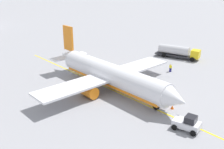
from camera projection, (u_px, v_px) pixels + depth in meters
name	position (u px, v px, depth m)	size (l,w,h in m)	color
ground_plane	(112.00, 90.00, 49.17)	(400.00, 400.00, 0.00)	#939399
airplane	(110.00, 75.00, 48.51)	(32.56, 29.43, 9.93)	white
fuel_tanker	(178.00, 51.00, 67.35)	(11.39, 4.66, 3.15)	#2D2D33
pushback_tug	(187.00, 123.00, 36.14)	(3.82, 2.70, 2.20)	silver
refueling_worker	(170.00, 68.00, 58.09)	(0.63, 0.58, 1.71)	navy
safety_cone_nose	(172.00, 107.00, 42.05)	(0.54, 0.54, 0.60)	#F2590F
taxi_line_marking	(112.00, 90.00, 49.17)	(60.78, 0.30, 0.01)	yellow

